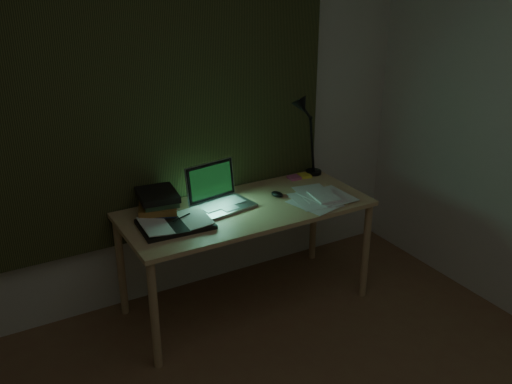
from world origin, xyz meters
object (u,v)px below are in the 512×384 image
book_stack (158,202)px  desk_lamp (315,132)px  laptop (223,189)px  desk (246,257)px  loose_papers (316,198)px  open_textbook (175,223)px

book_stack → desk_lamp: desk_lamp is taller
laptop → desk_lamp: (0.79, 0.20, 0.17)m
desk → desk_lamp: desk_lamp is taller
loose_papers → desk_lamp: (0.24, 0.37, 0.28)m
laptop → desk_lamp: desk_lamp is taller
loose_papers → desk_lamp: size_ratio=0.58×
loose_papers → desk_lamp: desk_lamp is taller
laptop → open_textbook: (-0.34, -0.09, -0.11)m
desk → book_stack: size_ratio=5.81×
loose_papers → desk: bearing=165.9°
book_stack → desk_lamp: bearing=4.1°
desk → loose_papers: 0.56m
book_stack → loose_papers: 0.96m
open_textbook → desk_lamp: bearing=17.7°
desk_lamp → laptop: bearing=-174.0°
open_textbook → book_stack: size_ratio=1.53×
laptop → desk: bearing=-36.2°
laptop → loose_papers: 0.59m
desk → book_stack: (-0.48, 0.18, 0.41)m
book_stack → loose_papers: book_stack is taller
laptop → book_stack: size_ratio=1.49×
book_stack → loose_papers: (0.92, -0.29, -0.06)m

